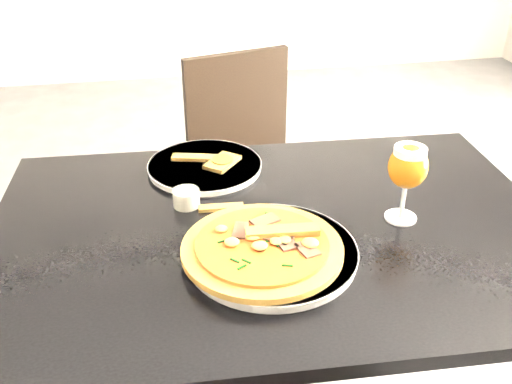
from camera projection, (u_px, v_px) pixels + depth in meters
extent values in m
plane|color=#525254|center=(304.00, 369.00, 1.84)|extent=(6.00, 6.00, 0.00)
cube|color=black|center=(274.00, 231.00, 1.21)|extent=(1.24, 0.86, 0.03)
cylinder|color=black|center=(67.00, 288.00, 1.63)|extent=(0.05, 0.05, 0.72)
cylinder|color=black|center=(427.00, 258.00, 1.76)|extent=(0.05, 0.05, 0.72)
cube|color=black|center=(259.00, 190.00, 1.99)|extent=(0.49, 0.49, 0.04)
cylinder|color=black|center=(236.00, 279.00, 1.91)|extent=(0.03, 0.03, 0.41)
cylinder|color=black|center=(319.00, 255.00, 2.03)|extent=(0.03, 0.03, 0.41)
cylinder|color=black|center=(202.00, 231.00, 2.16)|extent=(0.03, 0.03, 0.41)
cylinder|color=black|center=(278.00, 211.00, 2.28)|extent=(0.03, 0.03, 0.41)
cube|color=black|center=(237.00, 108.00, 2.01)|extent=(0.38, 0.12, 0.40)
cylinder|color=silver|center=(271.00, 252.00, 1.11)|extent=(0.35, 0.35, 0.02)
cylinder|color=#8F5B22|center=(262.00, 249.00, 1.09)|extent=(0.31, 0.31, 0.01)
cylinder|color=red|center=(262.00, 244.00, 1.09)|extent=(0.26, 0.26, 0.01)
cube|color=#46281E|center=(279.00, 240.00, 1.09)|extent=(0.06, 0.03, 0.00)
cube|color=#46281E|center=(266.00, 226.00, 1.13)|extent=(0.05, 0.07, 0.00)
cube|color=#46281E|center=(226.00, 232.00, 1.11)|extent=(0.07, 0.06, 0.00)
cube|color=#46281E|center=(250.00, 249.00, 1.06)|extent=(0.07, 0.06, 0.00)
cube|color=#46281E|center=(277.00, 257.00, 1.04)|extent=(0.05, 0.07, 0.00)
ellipsoid|color=gold|center=(271.00, 237.00, 1.10)|extent=(0.03, 0.03, 0.01)
ellipsoid|color=gold|center=(266.00, 219.00, 1.15)|extent=(0.03, 0.03, 0.01)
ellipsoid|color=gold|center=(255.00, 236.00, 1.10)|extent=(0.03, 0.03, 0.01)
ellipsoid|color=gold|center=(222.00, 238.00, 1.09)|extent=(0.03, 0.03, 0.01)
ellipsoid|color=gold|center=(253.00, 245.00, 1.07)|extent=(0.03, 0.03, 0.01)
ellipsoid|color=gold|center=(258.00, 266.00, 1.02)|extent=(0.03, 0.03, 0.01)
ellipsoid|color=gold|center=(270.00, 246.00, 1.07)|extent=(0.03, 0.03, 0.01)
ellipsoid|color=gold|center=(303.00, 243.00, 1.08)|extent=(0.03, 0.03, 0.01)
cube|color=#0B3F0D|center=(264.00, 238.00, 1.10)|extent=(0.01, 0.02, 0.00)
cube|color=#0B3F0D|center=(250.00, 230.00, 1.12)|extent=(0.01, 0.02, 0.00)
cube|color=#0B3F0D|center=(222.00, 234.00, 1.11)|extent=(0.02, 0.01, 0.00)
cube|color=#0B3F0D|center=(246.00, 246.00, 1.08)|extent=(0.02, 0.01, 0.00)
cube|color=#0B3F0D|center=(244.00, 261.00, 1.04)|extent=(0.02, 0.02, 0.00)
cube|color=#0B3F0D|center=(264.00, 247.00, 1.07)|extent=(0.00, 0.02, 0.00)
cube|color=#0B3F0D|center=(283.00, 253.00, 1.06)|extent=(0.02, 0.02, 0.00)
cube|color=#0B3F0D|center=(306.00, 243.00, 1.08)|extent=(0.02, 0.01, 0.00)
cube|color=#0B3F0D|center=(275.00, 236.00, 1.10)|extent=(0.02, 0.01, 0.00)
cube|color=#8F5B22|center=(287.00, 236.00, 1.09)|extent=(0.15, 0.04, 0.01)
cylinder|color=silver|center=(205.00, 166.00, 1.43)|extent=(0.29, 0.29, 0.01)
cube|color=#8F5B22|center=(194.00, 158.00, 1.44)|extent=(0.12, 0.06, 0.01)
cube|color=#8F5B22|center=(222.00, 162.00, 1.42)|extent=(0.10, 0.11, 0.01)
cylinder|color=red|center=(222.00, 160.00, 1.42)|extent=(0.05, 0.05, 0.00)
cube|color=#8F5B22|center=(221.00, 207.00, 1.26)|extent=(0.10, 0.03, 0.01)
cylinder|color=silver|center=(186.00, 198.00, 1.27)|extent=(0.06, 0.06, 0.04)
cylinder|color=yellow|center=(186.00, 193.00, 1.26)|extent=(0.05, 0.05, 0.01)
cylinder|color=silver|center=(400.00, 217.00, 1.23)|extent=(0.07, 0.07, 0.00)
cylinder|color=silver|center=(403.00, 202.00, 1.21)|extent=(0.01, 0.01, 0.07)
ellipsoid|color=#9F590F|center=(408.00, 167.00, 1.17)|extent=(0.08, 0.08, 0.09)
cylinder|color=white|center=(410.00, 151.00, 1.15)|extent=(0.07, 0.07, 0.02)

